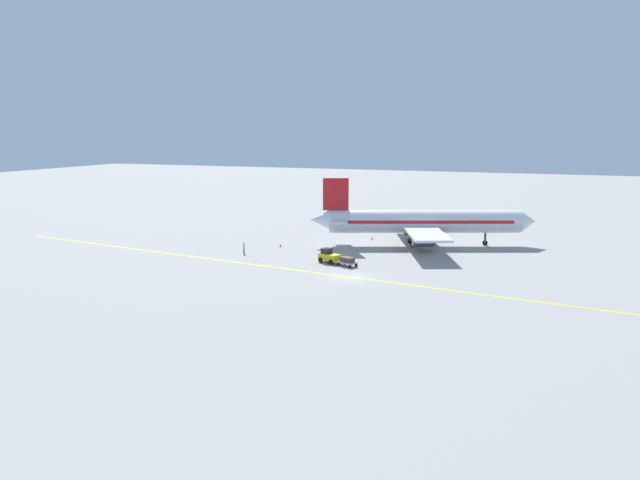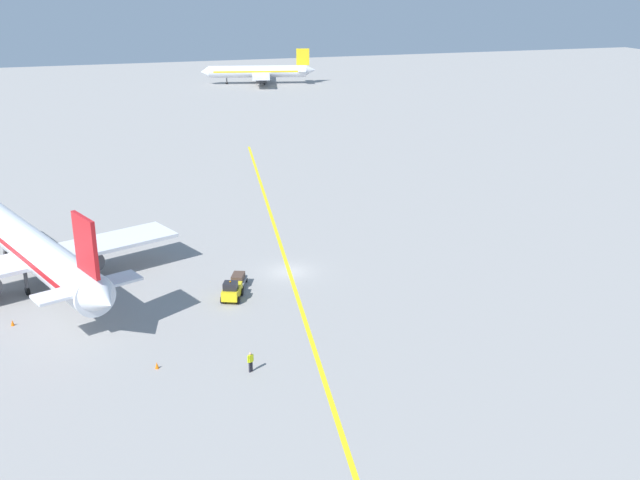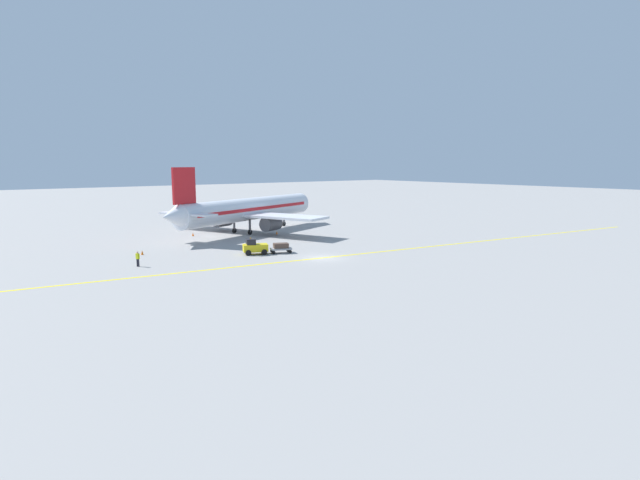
{
  "view_description": "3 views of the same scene",
  "coord_description": "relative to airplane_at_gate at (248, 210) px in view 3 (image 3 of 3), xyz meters",
  "views": [
    {
      "loc": [
        71.22,
        24.54,
        18.05
      ],
      "look_at": [
        -1.19,
        -4.18,
        4.18
      ],
      "focal_mm": 35.0,
      "sensor_mm": 36.0,
      "label": 1
    },
    {
      "loc": [
        -18.33,
        -69.3,
        29.02
      ],
      "look_at": [
        3.26,
        -0.23,
        3.21
      ],
      "focal_mm": 42.0,
      "sensor_mm": 36.0,
      "label": 2
    },
    {
      "loc": [
        46.1,
        -35.53,
        11.15
      ],
      "look_at": [
        2.9,
        -2.54,
        2.75
      ],
      "focal_mm": 28.0,
      "sensor_mm": 36.0,
      "label": 3
    }
  ],
  "objects": [
    {
      "name": "ground_plane",
      "position": [
        24.54,
        -3.78,
        -3.71
      ],
      "size": [
        400.0,
        400.0,
        0.0
      ],
      "primitive_type": "plane",
      "color": "gray"
    },
    {
      "name": "apron_yellow_centreline",
      "position": [
        24.54,
        -3.78,
        -3.71
      ],
      "size": [
        17.64,
        118.81,
        0.01
      ],
      "primitive_type": "cube",
      "rotation": [
        0.0,
        0.0,
        -0.14
      ],
      "color": "yellow",
      "rests_on": "ground"
    },
    {
      "name": "airplane_at_gate",
      "position": [
        0.0,
        0.0,
        0.0
      ],
      "size": [
        27.93,
        34.08,
        10.6
      ],
      "color": "silver",
      "rests_on": "ground"
    },
    {
      "name": "baggage_tug_white",
      "position": [
        17.55,
        -8.93,
        -2.81
      ],
      "size": [
        2.61,
        3.34,
        2.11
      ],
      "color": "gold",
      "rests_on": "ground"
    },
    {
      "name": "baggage_cart_trailing",
      "position": [
        18.78,
        -5.88,
        -2.95
      ],
      "size": [
        2.27,
        2.94,
        1.24
      ],
      "color": "gray",
      "rests_on": "ground"
    },
    {
      "name": "ground_crew_worker",
      "position": [
        16.33,
        -22.78,
        -2.8
      ],
      "size": [
        0.54,
        0.35,
        1.68
      ],
      "color": "#23232D",
      "rests_on": "ground"
    },
    {
      "name": "traffic_cone_near_nose",
      "position": [
        4.41,
        2.66,
        -3.43
      ],
      "size": [
        0.32,
        0.32,
        0.55
      ],
      "primitive_type": "cone",
      "color": "orange",
      "rests_on": "ground"
    },
    {
      "name": "traffic_cone_mid_apron",
      "position": [
        -1.84,
        -8.68,
        -3.43
      ],
      "size": [
        0.32,
        0.32,
        0.55
      ],
      "primitive_type": "cone",
      "color": "orange",
      "rests_on": "ground"
    },
    {
      "name": "traffic_cone_by_wingtip",
      "position": [
        9.45,
        -20.11,
        -3.43
      ],
      "size": [
        0.32,
        0.32,
        0.55
      ],
      "primitive_type": "cone",
      "color": "orange",
      "rests_on": "ground"
    }
  ]
}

